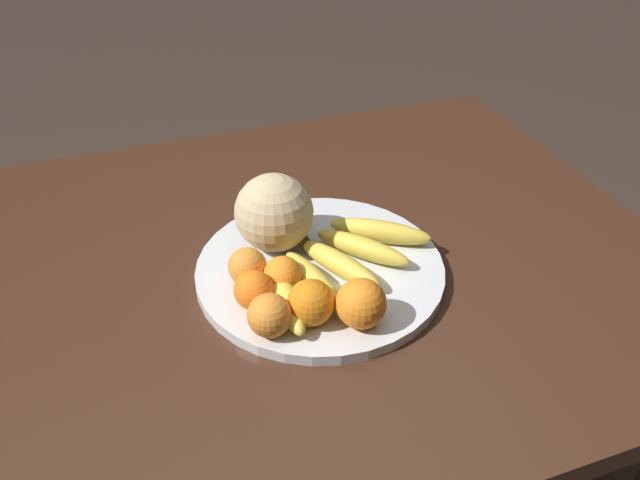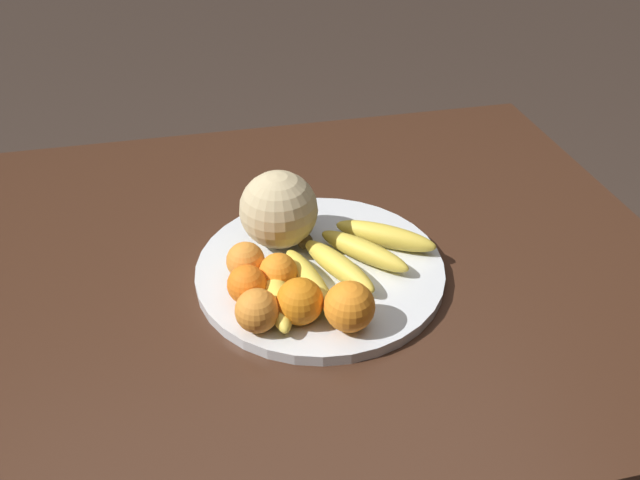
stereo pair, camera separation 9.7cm
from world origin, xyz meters
The scene contains 11 objects.
kitchen_table centered at (0.00, 0.00, 0.67)m, with size 1.30×0.99×0.78m.
fruit_bowl centered at (0.04, -0.06, 0.79)m, with size 0.40×0.40×0.02m.
melon centered at (-0.01, 0.02, 0.86)m, with size 0.13×0.13×0.13m.
banana_bunch centered at (0.06, -0.08, 0.82)m, with size 0.30×0.25×0.04m.
orange_front_left centered at (-0.08, -0.18, 0.83)m, with size 0.06×0.06×0.06m.
orange_front_right centered at (0.05, -0.20, 0.83)m, with size 0.07×0.07×0.07m.
orange_mid_center centered at (-0.03, -0.09, 0.83)m, with size 0.06×0.06×0.06m.
orange_back_left centered at (-0.02, -0.17, 0.83)m, with size 0.07×0.07×0.07m.
orange_back_right centered at (-0.08, -0.06, 0.83)m, with size 0.06×0.06×0.06m.
orange_top_small centered at (-0.08, -0.11, 0.83)m, with size 0.06×0.06×0.06m.
produce_tag centered at (0.05, -0.13, 0.80)m, with size 0.10×0.06×0.00m.
Camera 1 is at (-0.22, -0.80, 1.43)m, focal length 35.00 mm.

